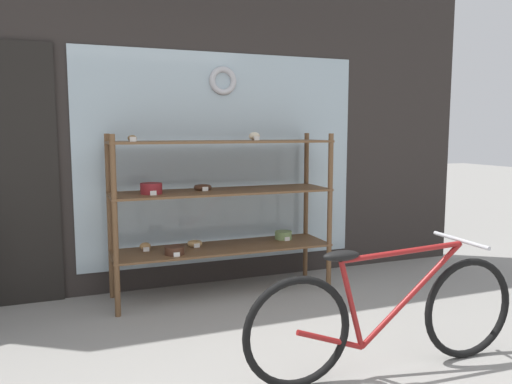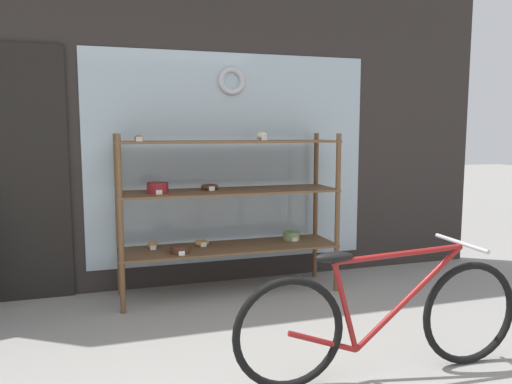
% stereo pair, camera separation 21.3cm
% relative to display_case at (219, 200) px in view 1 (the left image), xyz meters
% --- Properties ---
extents(storefront_facade, '(5.60, 0.13, 3.83)m').
position_rel_display_case_xyz_m(storefront_facade, '(-0.10, 0.39, 1.03)').
color(storefront_facade, '#2D2826').
rests_on(storefront_facade, ground_plane).
extents(display_case, '(1.87, 0.51, 1.39)m').
position_rel_display_case_xyz_m(display_case, '(0.00, 0.00, 0.00)').
color(display_case, brown).
rests_on(display_case, ground_plane).
extents(bicycle, '(1.78, 0.46, 0.77)m').
position_rel_display_case_xyz_m(bicycle, '(0.49, -1.71, -0.48)').
color(bicycle, black).
rests_on(bicycle, ground_plane).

